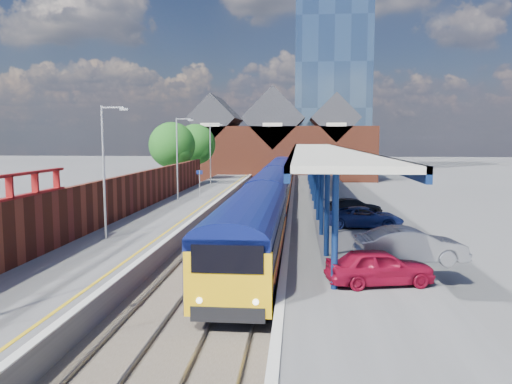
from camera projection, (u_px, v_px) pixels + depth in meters
ground at (261, 201)px, 49.93m from camera, size 240.00×240.00×0.00m
ballast_bed at (252, 217)px, 40.02m from camera, size 6.00×76.00×0.06m
rails at (252, 216)px, 40.01m from camera, size 4.51×76.00×0.14m
left_platform at (184, 210)px, 40.43m from camera, size 5.00×76.00×1.00m
right_platform at (327, 212)px, 39.46m from camera, size 6.00×76.00×1.00m
coping_left at (213, 204)px, 40.17m from camera, size 0.30×76.00×0.05m
coping_right at (291, 205)px, 39.64m from camera, size 0.30×76.00×0.05m
yellow_line at (205, 204)px, 40.23m from camera, size 0.14×76.00×0.01m
train at (275, 182)px, 48.18m from camera, size 2.90×65.91×3.45m
canopy at (320, 151)px, 40.92m from camera, size 4.50×52.00×4.48m
lamp_post_b at (106, 164)px, 26.14m from camera, size 1.48×0.18×7.00m
lamp_post_c at (179, 154)px, 41.99m from camera, size 1.48×0.18×7.00m
lamp_post_d at (211, 149)px, 57.84m from camera, size 1.48×0.18×7.00m
platform_sign at (200, 179)px, 44.11m from camera, size 0.55×0.08×2.50m
brick_wall at (125, 195)px, 34.03m from camera, size 0.35×50.00×3.86m
station_building at (274, 143)px, 77.07m from camera, size 30.00×12.12×13.78m
glass_tower at (332, 66)px, 96.43m from camera, size 14.20×14.20×40.30m
tree_near at (173, 147)px, 56.06m from camera, size 5.20×5.20×8.10m
tree_far at (196, 145)px, 63.90m from camera, size 5.20×5.20×8.10m
parked_car_red at (379, 267)px, 18.16m from camera, size 4.15×2.36×1.33m
parked_car_silver at (410, 246)px, 21.26m from camera, size 4.79×2.17×1.53m
parked_car_dark at (353, 207)px, 34.34m from camera, size 4.35×2.59×1.18m
parked_car_blue at (365, 217)px, 29.71m from camera, size 4.59×2.34×1.24m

